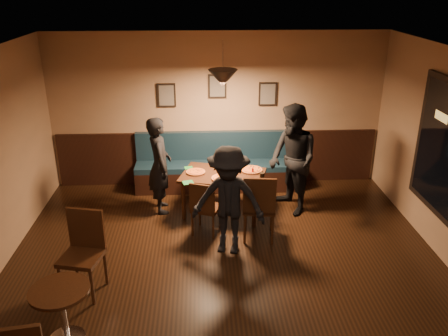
# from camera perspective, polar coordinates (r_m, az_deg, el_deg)

# --- Properties ---
(floor) EXTENTS (7.00, 7.00, 0.00)m
(floor) POSITION_cam_1_polar(r_m,az_deg,el_deg) (5.93, 0.60, -15.48)
(floor) COLOR black
(floor) RESTS_ON ground
(ceiling) EXTENTS (7.00, 7.00, 0.00)m
(ceiling) POSITION_cam_1_polar(r_m,az_deg,el_deg) (4.76, 0.74, 12.21)
(ceiling) COLOR silver
(ceiling) RESTS_ON ground
(wall_back) EXTENTS (6.00, 0.00, 6.00)m
(wall_back) POSITION_cam_1_polar(r_m,az_deg,el_deg) (8.48, -0.81, 7.05)
(wall_back) COLOR #8C704F
(wall_back) RESTS_ON ground
(wainscot) EXTENTS (5.88, 0.06, 1.00)m
(wainscot) POSITION_cam_1_polar(r_m,az_deg,el_deg) (8.73, -0.78, 1.30)
(wainscot) COLOR black
(wainscot) RESTS_ON ground
(booth_bench) EXTENTS (3.00, 0.60, 1.00)m
(booth_bench) POSITION_cam_1_polar(r_m,az_deg,el_deg) (8.48, -0.70, 0.64)
(booth_bench) COLOR #0F232D
(booth_bench) RESTS_ON ground
(picture_left) EXTENTS (0.32, 0.04, 0.42)m
(picture_left) POSITION_cam_1_polar(r_m,az_deg,el_deg) (8.39, -7.04, 8.84)
(picture_left) COLOR black
(picture_left) RESTS_ON wall_back
(picture_center) EXTENTS (0.32, 0.04, 0.42)m
(picture_center) POSITION_cam_1_polar(r_m,az_deg,el_deg) (8.34, -0.82, 9.98)
(picture_center) COLOR black
(picture_center) RESTS_ON wall_back
(picture_right) EXTENTS (0.32, 0.04, 0.42)m
(picture_right) POSITION_cam_1_polar(r_m,az_deg,el_deg) (8.46, 5.36, 9.01)
(picture_right) COLOR black
(picture_right) RESTS_ON wall_back
(pendant_lamp) EXTENTS (0.44, 0.44, 0.25)m
(pendant_lamp) POSITION_cam_1_polar(r_m,az_deg,el_deg) (7.02, -0.15, 10.96)
(pendant_lamp) COLOR black
(pendant_lamp) RESTS_ON ceiling
(dining_table) EXTENTS (1.47, 1.15, 0.70)m
(dining_table) POSITION_cam_1_polar(r_m,az_deg,el_deg) (7.63, -0.14, -3.18)
(dining_table) COLOR black
(dining_table) RESTS_ON floor
(chair_near_left) EXTENTS (0.50, 0.50, 0.87)m
(chair_near_left) POSITION_cam_1_polar(r_m,az_deg,el_deg) (7.03, -2.20, -4.74)
(chair_near_left) COLOR black
(chair_near_left) RESTS_ON floor
(chair_near_right) EXTENTS (0.52, 0.52, 1.05)m
(chair_near_right) POSITION_cam_1_polar(r_m,az_deg,el_deg) (6.88, 4.32, -4.61)
(chair_near_right) COLOR black
(chair_near_right) RESTS_ON floor
(diner_left) EXTENTS (0.49, 0.65, 1.61)m
(diner_left) POSITION_cam_1_polar(r_m,az_deg,el_deg) (7.62, -7.88, 0.33)
(diner_left) COLOR black
(diner_left) RESTS_ON floor
(diner_right) EXTENTS (0.96, 1.07, 1.81)m
(diner_right) POSITION_cam_1_polar(r_m,az_deg,el_deg) (7.58, 8.40, 0.98)
(diner_right) COLOR black
(diner_right) RESTS_ON floor
(diner_front) EXTENTS (1.13, 0.81, 1.58)m
(diner_front) POSITION_cam_1_polar(r_m,az_deg,el_deg) (6.41, 0.55, -4.03)
(diner_front) COLOR black
(diner_front) RESTS_ON floor
(pizza_a) EXTENTS (0.32, 0.32, 0.04)m
(pizza_a) POSITION_cam_1_polar(r_m,az_deg,el_deg) (7.55, -3.48, -0.47)
(pizza_a) COLOR orange
(pizza_a) RESTS_ON dining_table
(pizza_b) EXTENTS (0.48, 0.48, 0.04)m
(pizza_b) POSITION_cam_1_polar(r_m,az_deg,el_deg) (7.29, -0.13, -1.26)
(pizza_b) COLOR orange
(pizza_b) RESTS_ON dining_table
(pizza_c) EXTENTS (0.40, 0.40, 0.04)m
(pizza_c) POSITION_cam_1_polar(r_m,az_deg,el_deg) (7.62, 3.39, -0.21)
(pizza_c) COLOR orange
(pizza_c) RESTS_ON dining_table
(soda_glass) EXTENTS (0.09, 0.09, 0.16)m
(soda_glass) POSITION_cam_1_polar(r_m,az_deg,el_deg) (7.19, 4.65, -1.18)
(soda_glass) COLOR black
(soda_glass) RESTS_ON dining_table
(tabasco_bottle) EXTENTS (0.04, 0.04, 0.13)m
(tabasco_bottle) POSITION_cam_1_polar(r_m,az_deg,el_deg) (7.49, 3.54, -0.30)
(tabasco_bottle) COLOR maroon
(tabasco_bottle) RESTS_ON dining_table
(napkin_a) EXTENTS (0.15, 0.15, 0.01)m
(napkin_a) POSITION_cam_1_polar(r_m,az_deg,el_deg) (7.75, -4.35, 0.03)
(napkin_a) COLOR #1E7126
(napkin_a) RESTS_ON dining_table
(napkin_b) EXTENTS (0.20, 0.20, 0.01)m
(napkin_b) POSITION_cam_1_polar(r_m,az_deg,el_deg) (7.20, -4.42, -1.79)
(napkin_b) COLOR #1C6B31
(napkin_b) RESTS_ON dining_table
(cutlery_set) EXTENTS (0.20, 0.04, 0.00)m
(cutlery_set) POSITION_cam_1_polar(r_m,az_deg,el_deg) (7.15, -0.22, -1.91)
(cutlery_set) COLOR silver
(cutlery_set) RESTS_ON dining_table
(cafe_table) EXTENTS (0.63, 0.63, 0.66)m
(cafe_table) POSITION_cam_1_polar(r_m,az_deg,el_deg) (5.43, -19.09, -16.67)
(cafe_table) COLOR black
(cafe_table) RESTS_ON floor
(cafe_chair_far) EXTENTS (0.56, 0.56, 1.05)m
(cafe_chair_far) POSITION_cam_1_polar(r_m,az_deg,el_deg) (5.96, -17.10, -10.22)
(cafe_chair_far) COLOR black
(cafe_chair_far) RESTS_ON floor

